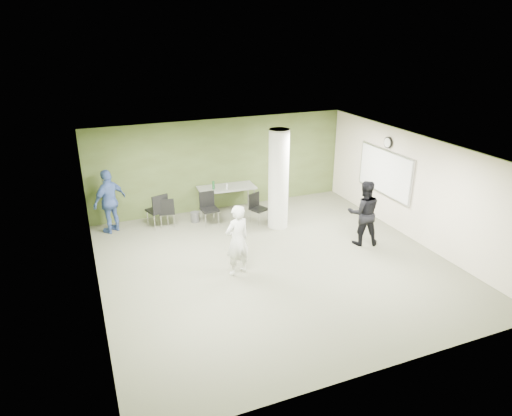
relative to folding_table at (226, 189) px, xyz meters
name	(u,v)px	position (x,y,z in m)	size (l,w,h in m)	color
floor	(274,264)	(0.01, -3.55, -0.77)	(8.00, 8.00, 0.00)	#575745
ceiling	(276,150)	(0.01, -3.55, 2.03)	(8.00, 8.00, 0.00)	white
wall_back	(221,164)	(0.01, 0.45, 0.63)	(8.00, 0.02, 2.80)	#444F25
wall_left	(92,238)	(-3.99, -3.55, 0.63)	(0.02, 8.00, 2.80)	#444F25
wall_right_cream	(415,188)	(4.01, -3.55, 0.63)	(0.02, 8.00, 2.80)	beige
column	(278,180)	(1.01, -1.55, 0.63)	(0.56, 0.56, 2.80)	silver
whiteboard	(385,172)	(3.93, -2.35, 0.73)	(0.05, 2.30, 1.30)	silver
wall_clock	(388,143)	(3.93, -2.35, 1.58)	(0.06, 0.32, 0.32)	black
folding_table	(226,189)	(0.00, 0.00, 0.00)	(1.76, 0.85, 1.07)	gray
wastebasket	(195,217)	(-1.10, -0.35, -0.62)	(0.26, 0.26, 0.29)	#4C4C4C
chair_back_left	(158,208)	(-2.14, -0.37, -0.18)	(0.63, 0.63, 1.01)	black
chair_back_right	(167,210)	(-1.91, -0.41, -0.25)	(0.51, 0.51, 0.88)	black
chair_table_left	(208,206)	(-0.75, -0.60, -0.22)	(0.48, 0.48, 0.93)	black
chair_table_right	(257,206)	(0.58, -1.03, -0.27)	(0.56, 0.56, 0.86)	black
woman_white	(237,240)	(-0.97, -3.65, 0.08)	(0.62, 0.40, 1.69)	silver
man_black	(364,213)	(2.58, -3.38, 0.10)	(0.84, 0.66, 1.73)	black
man_blue	(110,201)	(-3.39, -0.15, 0.13)	(1.05, 0.44, 1.79)	#435EA8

